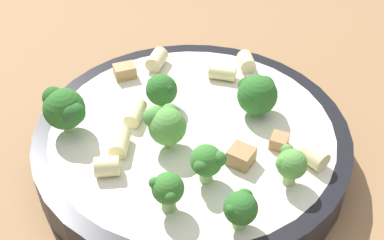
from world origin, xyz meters
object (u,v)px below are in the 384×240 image
rigatoni_6 (222,73)px  broccoli_floret_4 (65,109)px  rigatoni_4 (107,166)px  broccoli_floret_6 (258,93)px  rigatoni_2 (315,157)px  rigatoni_5 (120,143)px  broccoli_floret_0 (290,164)px  chicken_chunk_2 (279,141)px  broccoli_floret_5 (161,90)px  pasta_bowl (192,141)px  broccoli_floret_1 (168,190)px  broccoli_floret_7 (165,124)px  broccoli_floret_2 (241,207)px  rigatoni_0 (135,113)px  broccoli_floret_3 (207,162)px  rigatoni_3 (157,60)px  chicken_chunk_0 (125,71)px  chicken_chunk_1 (241,156)px  rigatoni_1 (244,61)px

rigatoni_6 → broccoli_floret_4: bearing=60.4°
rigatoni_4 → broccoli_floret_6: bearing=-117.6°
rigatoni_2 → rigatoni_5: bearing=24.3°
broccoli_floret_0 → broccoli_floret_4: size_ratio=0.76×
rigatoni_5 → chicken_chunk_2: bearing=-147.6°
broccoli_floret_5 → rigatoni_4: broccoli_floret_5 is taller
rigatoni_6 → chicken_chunk_2: (-0.09, 0.07, -0.00)m
pasta_bowl → rigatoni_4: size_ratio=14.40×
broccoli_floret_1 → broccoli_floret_7: (0.04, -0.06, 0.00)m
rigatoni_2 → chicken_chunk_2: bearing=-10.0°
broccoli_floret_6 → rigatoni_4: 0.16m
broccoli_floret_2 → broccoli_floret_5: (0.13, -0.09, 0.00)m
broccoli_floret_0 → rigatoni_0: bearing=-0.6°
broccoli_floret_3 → broccoli_floret_4: 0.14m
broccoli_floret_5 → rigatoni_4: (-0.01, 0.10, -0.01)m
broccoli_floret_5 → rigatoni_2: size_ratio=1.79×
broccoli_floret_5 → rigatoni_3: bearing=-52.2°
broccoli_floret_2 → chicken_chunk_0: (0.19, -0.11, -0.01)m
pasta_bowl → chicken_chunk_0: (0.10, -0.04, 0.02)m
pasta_bowl → broccoli_floret_3: (-0.04, 0.05, 0.04)m
rigatoni_3 → chicken_chunk_2: 0.17m
broccoli_floret_7 → rigatoni_0: size_ratio=1.41×
broccoli_floret_0 → chicken_chunk_0: 0.22m
broccoli_floret_6 → broccoli_floret_7: (0.05, 0.08, 0.00)m
broccoli_floret_2 → chicken_chunk_1: (0.03, -0.06, -0.01)m
broccoli_floret_5 → chicken_chunk_0: broccoli_floret_5 is taller
broccoli_floret_5 → chicken_chunk_0: size_ratio=1.62×
broccoli_floret_4 → rigatoni_1: size_ratio=2.03×
broccoli_floret_0 → chicken_chunk_2: 0.05m
rigatoni_0 → pasta_bowl: bearing=-162.6°
chicken_chunk_1 → rigatoni_0: bearing=-0.6°
rigatoni_2 → rigatoni_5: 0.17m
broccoli_floret_7 → rigatoni_2: size_ratio=2.00×
broccoli_floret_1 → rigatoni_3: bearing=-53.7°
broccoli_floret_0 → broccoli_floret_3: bearing=29.1°
rigatoni_3 → chicken_chunk_1: rigatoni_3 is taller
broccoli_floret_5 → rigatoni_0: bearing=69.6°
broccoli_floret_5 → chicken_chunk_1: 0.11m
broccoli_floret_1 → chicken_chunk_2: size_ratio=2.22×
broccoli_floret_0 → rigatoni_3: (0.19, -0.09, -0.01)m
rigatoni_3 → pasta_bowl: bearing=141.0°
rigatoni_6 → chicken_chunk_2: size_ratio=1.72×
broccoli_floret_3 → chicken_chunk_1: size_ratio=1.78×
broccoli_floret_7 → chicken_chunk_2: 0.10m
broccoli_floret_4 → chicken_chunk_1: broccoli_floret_4 is taller
rigatoni_0 → rigatoni_1: 0.14m
broccoli_floret_1 → rigatoni_5: bearing=-25.5°
broccoli_floret_3 → rigatoni_0: size_ratio=1.26×
broccoli_floret_5 → chicken_chunk_1: broccoli_floret_5 is taller
broccoli_floret_1 → chicken_chunk_2: broccoli_floret_1 is taller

